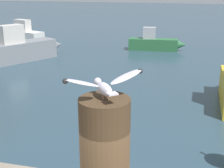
{
  "coord_description": "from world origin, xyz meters",
  "views": [
    {
      "loc": [
        0.49,
        -2.73,
        3.68
      ],
      "look_at": [
        -0.18,
        -0.12,
        2.83
      ],
      "focal_mm": 51.22,
      "sensor_mm": 36.0,
      "label": 1
    }
  ],
  "objects_px": {
    "boat_grey": "(28,48)",
    "seagull": "(104,85)",
    "boat_green": "(157,43)",
    "boat_white": "(18,35)",
    "mooring_post": "(105,154)"
  },
  "relations": [
    {
      "from": "boat_white",
      "to": "boat_grey",
      "type": "xyz_separation_m",
      "value": [
        2.91,
        -4.12,
        0.1
      ]
    },
    {
      "from": "mooring_post",
      "to": "boat_green",
      "type": "bearing_deg",
      "value": 94.93
    },
    {
      "from": "mooring_post",
      "to": "seagull",
      "type": "bearing_deg",
      "value": 130.46
    },
    {
      "from": "boat_green",
      "to": "boat_grey",
      "type": "relative_size",
      "value": 0.85
    },
    {
      "from": "seagull",
      "to": "boat_green",
      "type": "relative_size",
      "value": 0.18
    },
    {
      "from": "boat_grey",
      "to": "boat_white",
      "type": "bearing_deg",
      "value": 125.23
    },
    {
      "from": "boat_white",
      "to": "boat_grey",
      "type": "relative_size",
      "value": 1.04
    },
    {
      "from": "boat_green",
      "to": "seagull",
      "type": "bearing_deg",
      "value": -85.07
    },
    {
      "from": "seagull",
      "to": "boat_grey",
      "type": "xyz_separation_m",
      "value": [
        -7.29,
        11.75,
        -2.31
      ]
    },
    {
      "from": "seagull",
      "to": "boat_green",
      "type": "bearing_deg",
      "value": 94.93
    },
    {
      "from": "mooring_post",
      "to": "boat_green",
      "type": "relative_size",
      "value": 0.31
    },
    {
      "from": "boat_green",
      "to": "boat_grey",
      "type": "xyz_separation_m",
      "value": [
        -5.94,
        -3.91,
        0.19
      ]
    },
    {
      "from": "seagull",
      "to": "boat_green",
      "type": "xyz_separation_m",
      "value": [
        -1.35,
        15.66,
        -2.5
      ]
    },
    {
      "from": "boat_grey",
      "to": "seagull",
      "type": "bearing_deg",
      "value": -58.19
    },
    {
      "from": "mooring_post",
      "to": "boat_green",
      "type": "xyz_separation_m",
      "value": [
        -1.35,
        15.66,
        -1.87
      ]
    }
  ]
}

